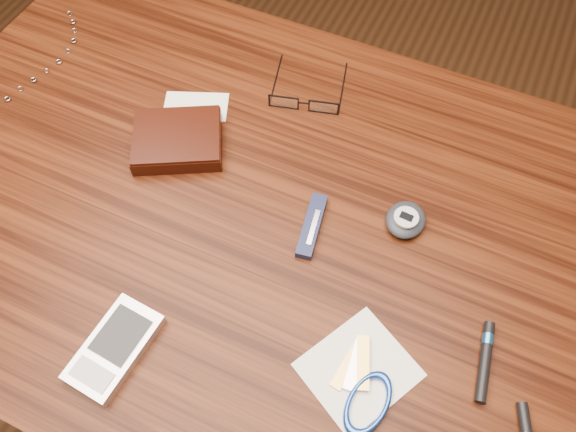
# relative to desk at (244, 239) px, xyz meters

# --- Properties ---
(ground) EXTENTS (3.80, 3.80, 0.00)m
(ground) POSITION_rel_desk_xyz_m (0.00, 0.00, -0.65)
(ground) COLOR #472814
(ground) RESTS_ON ground
(desk) EXTENTS (1.00, 0.70, 0.75)m
(desk) POSITION_rel_desk_xyz_m (0.00, 0.00, 0.00)
(desk) COLOR #371608
(desk) RESTS_ON ground
(wallet_and_card) EXTENTS (0.15, 0.19, 0.03)m
(wallet_and_card) POSITION_rel_desk_xyz_m (-0.12, 0.05, 0.12)
(wallet_and_card) COLOR black
(wallet_and_card) RESTS_ON desk
(eyeglasses) EXTENTS (0.13, 0.13, 0.02)m
(eyeglasses) POSITION_rel_desk_xyz_m (0.01, 0.19, 0.11)
(eyeglasses) COLOR black
(eyeglasses) RESTS_ON desk
(pda_phone) EXTENTS (0.07, 0.12, 0.02)m
(pda_phone) POSITION_rel_desk_xyz_m (-0.04, -0.24, 0.11)
(pda_phone) COLOR #BDBDC1
(pda_phone) RESTS_ON desk
(pedometer) EXTENTS (0.05, 0.06, 0.02)m
(pedometer) POSITION_rel_desk_xyz_m (0.21, 0.06, 0.11)
(pedometer) COLOR black
(pedometer) RESTS_ON desk
(notepad_keys) EXTENTS (0.14, 0.15, 0.01)m
(notepad_keys) POSITION_rel_desk_xyz_m (0.23, -0.16, 0.11)
(notepad_keys) COLOR white
(notepad_keys) RESTS_ON desk
(pocket_knife) EXTENTS (0.04, 0.09, 0.01)m
(pocket_knife) POSITION_rel_desk_xyz_m (0.10, 0.00, 0.11)
(pocket_knife) COLOR #13163B
(pocket_knife) RESTS_ON desk
(black_blue_pen) EXTENTS (0.02, 0.09, 0.01)m
(black_blue_pen) POSITION_rel_desk_xyz_m (0.35, -0.07, 0.11)
(black_blue_pen) COLOR black
(black_blue_pen) RESTS_ON desk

